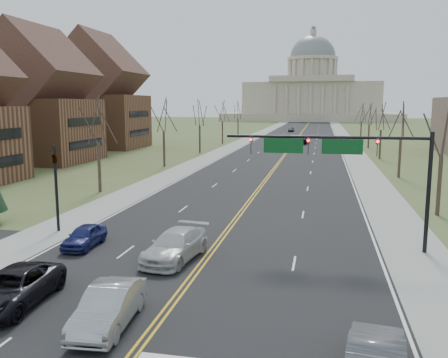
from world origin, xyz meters
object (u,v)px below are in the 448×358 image
at_px(signal_left, 56,179).
at_px(car_sb_outer_lead, 12,288).
at_px(car_sb_outer_second, 85,236).
at_px(car_sb_inner_second, 175,245).
at_px(car_sb_inner_lead, 109,307).
at_px(car_far_nb, 301,140).
at_px(car_far_sb, 291,129).
at_px(signal_mast, 341,155).

xyz_separation_m(signal_left, car_sb_outer_lead, (4.71, -11.61, -2.92)).
bearing_deg(car_sb_outer_second, car_sb_inner_second, -12.68).
xyz_separation_m(car_sb_inner_lead, car_far_nb, (3.43, 90.15, 0.03)).
bearing_deg(signal_left, car_sb_inner_lead, -52.32).
relative_size(car_sb_outer_lead, car_far_nb, 0.94).
height_order(signal_left, car_sb_inner_second, signal_left).
bearing_deg(car_far_nb, car_sb_inner_lead, 87.23).
bearing_deg(car_sb_inner_lead, car_sb_outer_second, 118.19).
height_order(car_sb_inner_lead, car_sb_outer_second, car_sb_inner_lead).
bearing_deg(car_sb_outer_second, car_far_sb, 86.10).
relative_size(signal_mast, car_sb_outer_second, 3.05).
distance_m(signal_mast, car_sb_outer_second, 16.45).
relative_size(car_sb_inner_lead, car_far_nb, 0.81).
bearing_deg(car_sb_inner_second, car_sb_outer_lead, -117.06).
height_order(car_sb_inner_lead, car_sb_inner_second, car_sb_inner_second).
height_order(car_sb_inner_second, car_far_nb, car_far_nb).
relative_size(signal_left, car_far_nb, 1.00).
bearing_deg(signal_mast, car_far_nb, 94.27).
distance_m(signal_mast, car_far_sb, 124.12).
height_order(signal_left, car_sb_outer_lead, signal_left).
distance_m(car_sb_inner_second, car_sb_outer_second, 6.35).
relative_size(signal_left, car_sb_inner_lead, 1.23).
height_order(signal_mast, car_far_sb, signal_mast).
bearing_deg(signal_left, car_far_sb, 86.27).
xyz_separation_m(signal_mast, car_sb_inner_second, (-9.12, -4.21, -4.93)).
bearing_deg(car_far_sb, car_far_nb, -81.78).
height_order(car_sb_inner_second, car_sb_outer_second, car_sb_inner_second).
bearing_deg(car_far_nb, car_far_sb, -84.25).
xyz_separation_m(car_sb_outer_lead, car_far_nb, (8.44, 89.17, 0.05)).
bearing_deg(car_sb_outer_lead, car_sb_outer_second, 93.96).
relative_size(car_sb_inner_second, car_far_sb, 1.26).
xyz_separation_m(signal_mast, signal_left, (-18.95, 0.00, -2.05)).
height_order(signal_left, car_sb_inner_lead, signal_left).
distance_m(car_sb_outer_lead, car_far_nb, 89.57).
height_order(car_sb_outer_lead, car_sb_inner_second, car_sb_inner_second).
bearing_deg(car_sb_inner_second, car_far_nb, 95.26).
xyz_separation_m(car_far_nb, car_far_sb, (-5.11, 45.97, -0.07)).
bearing_deg(car_sb_inner_lead, car_far_sb, 86.26).
bearing_deg(car_sb_outer_lead, signal_left, 108.64).
height_order(car_sb_inner_lead, car_far_nb, car_far_nb).
xyz_separation_m(car_sb_outer_lead, car_sb_outer_second, (-1.12, 8.59, -0.11)).
bearing_deg(signal_mast, car_sb_outer_lead, -140.80).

